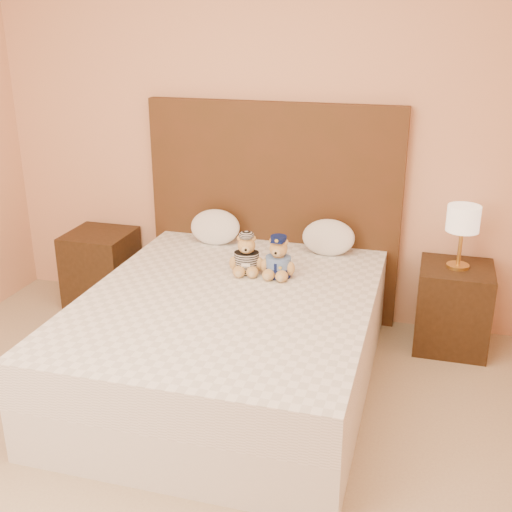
{
  "coord_description": "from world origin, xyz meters",
  "views": [
    {
      "loc": [
        1.04,
        -1.93,
        2.03
      ],
      "look_at": [
        0.09,
        1.45,
        0.71
      ],
      "focal_mm": 45.0,
      "sensor_mm": 36.0,
      "label": 1
    }
  ],
  "objects_px": {
    "nightstand_right": "(453,307)",
    "pillow_left": "(215,225)",
    "teddy_police": "(278,257)",
    "teddy_prisoner": "(247,254)",
    "bed": "(229,339)",
    "pillow_right": "(328,236)",
    "nightstand_left": "(102,268)",
    "lamp": "(463,222)"
  },
  "relations": [
    {
      "from": "nightstand_right",
      "to": "teddy_prisoner",
      "type": "height_order",
      "value": "teddy_prisoner"
    },
    {
      "from": "nightstand_left",
      "to": "pillow_left",
      "type": "xyz_separation_m",
      "value": [
        0.89,
        0.03,
        0.4
      ]
    },
    {
      "from": "nightstand_right",
      "to": "teddy_police",
      "type": "relative_size",
      "value": 2.16
    },
    {
      "from": "lamp",
      "to": "teddy_prisoner",
      "type": "distance_m",
      "value": 1.33
    },
    {
      "from": "nightstand_left",
      "to": "lamp",
      "type": "xyz_separation_m",
      "value": [
        2.5,
        0.0,
        0.57
      ]
    },
    {
      "from": "bed",
      "to": "pillow_right",
      "type": "relative_size",
      "value": 5.77
    },
    {
      "from": "nightstand_right",
      "to": "teddy_prisoner",
      "type": "xyz_separation_m",
      "value": [
        -1.25,
        -0.44,
        0.4
      ]
    },
    {
      "from": "bed",
      "to": "nightstand_right",
      "type": "relative_size",
      "value": 3.64
    },
    {
      "from": "bed",
      "to": "nightstand_right",
      "type": "bearing_deg",
      "value": 32.62
    },
    {
      "from": "nightstand_right",
      "to": "pillow_right",
      "type": "xyz_separation_m",
      "value": [
        -0.83,
        0.03,
        0.4
      ]
    },
    {
      "from": "nightstand_right",
      "to": "teddy_prisoner",
      "type": "bearing_deg",
      "value": -160.38
    },
    {
      "from": "pillow_right",
      "to": "pillow_left",
      "type": "bearing_deg",
      "value": 180.0
    },
    {
      "from": "nightstand_right",
      "to": "pillow_left",
      "type": "height_order",
      "value": "pillow_left"
    },
    {
      "from": "pillow_left",
      "to": "pillow_right",
      "type": "height_order",
      "value": "pillow_left"
    },
    {
      "from": "teddy_prisoner",
      "to": "nightstand_right",
      "type": "bearing_deg",
      "value": 7.75
    },
    {
      "from": "lamp",
      "to": "nightstand_right",
      "type": "bearing_deg",
      "value": 0.0
    },
    {
      "from": "lamp",
      "to": "pillow_left",
      "type": "distance_m",
      "value": 1.62
    },
    {
      "from": "nightstand_left",
      "to": "teddy_police",
      "type": "relative_size",
      "value": 2.16
    },
    {
      "from": "bed",
      "to": "pillow_right",
      "type": "xyz_separation_m",
      "value": [
        0.42,
        0.83,
        0.4
      ]
    },
    {
      "from": "nightstand_left",
      "to": "teddy_police",
      "type": "distance_m",
      "value": 1.57
    },
    {
      "from": "teddy_prisoner",
      "to": "pillow_right",
      "type": "xyz_separation_m",
      "value": [
        0.42,
        0.47,
        -0.0
      ]
    },
    {
      "from": "nightstand_right",
      "to": "pillow_right",
      "type": "height_order",
      "value": "pillow_right"
    },
    {
      "from": "lamp",
      "to": "pillow_left",
      "type": "bearing_deg",
      "value": 178.93
    },
    {
      "from": "teddy_police",
      "to": "pillow_left",
      "type": "xyz_separation_m",
      "value": [
        -0.57,
        0.48,
        -0.0
      ]
    },
    {
      "from": "lamp",
      "to": "teddy_police",
      "type": "relative_size",
      "value": 1.57
    },
    {
      "from": "teddy_police",
      "to": "pillow_right",
      "type": "distance_m",
      "value": 0.53
    },
    {
      "from": "teddy_police",
      "to": "teddy_prisoner",
      "type": "height_order",
      "value": "teddy_police"
    },
    {
      "from": "bed",
      "to": "teddy_police",
      "type": "distance_m",
      "value": 0.57
    },
    {
      "from": "nightstand_left",
      "to": "pillow_left",
      "type": "bearing_deg",
      "value": 1.94
    },
    {
      "from": "bed",
      "to": "teddy_prisoner",
      "type": "distance_m",
      "value": 0.53
    },
    {
      "from": "nightstand_left",
      "to": "teddy_prisoner",
      "type": "xyz_separation_m",
      "value": [
        1.25,
        -0.44,
        0.4
      ]
    },
    {
      "from": "teddy_prisoner",
      "to": "pillow_left",
      "type": "relative_size",
      "value": 0.7
    },
    {
      "from": "nightstand_left",
      "to": "teddy_prisoner",
      "type": "relative_size",
      "value": 2.23
    },
    {
      "from": "nightstand_right",
      "to": "pillow_left",
      "type": "xyz_separation_m",
      "value": [
        -1.61,
        0.03,
        0.4
      ]
    },
    {
      "from": "nightstand_right",
      "to": "bed",
      "type": "bearing_deg",
      "value": -147.38
    },
    {
      "from": "bed",
      "to": "pillow_left",
      "type": "bearing_deg",
      "value": 113.6
    },
    {
      "from": "nightstand_left",
      "to": "nightstand_right",
      "type": "bearing_deg",
      "value": 0.0
    },
    {
      "from": "teddy_prisoner",
      "to": "bed",
      "type": "bearing_deg",
      "value": -102.44
    },
    {
      "from": "teddy_police",
      "to": "pillow_right",
      "type": "xyz_separation_m",
      "value": [
        0.22,
        0.48,
        -0.01
      ]
    },
    {
      "from": "bed",
      "to": "teddy_prisoner",
      "type": "relative_size",
      "value": 8.1
    },
    {
      "from": "lamp",
      "to": "teddy_prisoner",
      "type": "height_order",
      "value": "lamp"
    },
    {
      "from": "nightstand_left",
      "to": "nightstand_right",
      "type": "xyz_separation_m",
      "value": [
        2.5,
        0.0,
        0.0
      ]
    }
  ]
}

